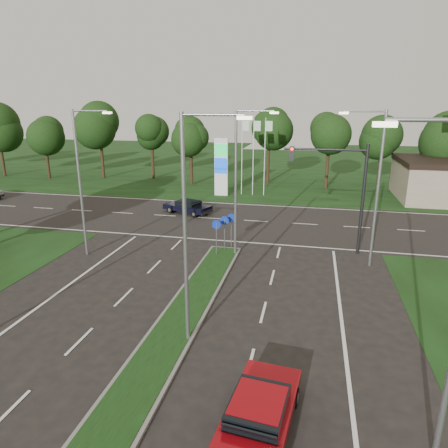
# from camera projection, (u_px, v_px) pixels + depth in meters

# --- Properties ---
(verge_far) EXTENTS (160.00, 50.00, 0.02)m
(verge_far) POSITION_uv_depth(u_px,v_px,m) (278.00, 167.00, 62.25)
(verge_far) COLOR black
(verge_far) RESTS_ON ground
(cross_road) EXTENTS (160.00, 12.00, 0.02)m
(cross_road) POSITION_uv_depth(u_px,v_px,m) (244.00, 220.00, 33.25)
(cross_road) COLOR black
(cross_road) RESTS_ON ground
(median_kerb) EXTENTS (2.00, 26.00, 0.12)m
(median_kerb) POSITION_uv_depth(u_px,v_px,m) (151.00, 367.00, 14.52)
(median_kerb) COLOR slate
(median_kerb) RESTS_ON ground
(streetlight_median_near) EXTENTS (2.53, 0.22, 9.00)m
(streetlight_median_near) POSITION_uv_depth(u_px,v_px,m) (190.00, 222.00, 14.75)
(streetlight_median_near) COLOR gray
(streetlight_median_near) RESTS_ON ground
(streetlight_median_far) EXTENTS (2.53, 0.22, 9.00)m
(streetlight_median_far) POSITION_uv_depth(u_px,v_px,m) (239.00, 177.00, 24.11)
(streetlight_median_far) COLOR gray
(streetlight_median_far) RESTS_ON ground
(streetlight_left_far) EXTENTS (2.53, 0.22, 9.00)m
(streetlight_left_far) POSITION_uv_depth(u_px,v_px,m) (82.00, 176.00, 24.17)
(streetlight_left_far) COLOR gray
(streetlight_left_far) RESTS_ON ground
(streetlight_right_far) EXTENTS (2.53, 0.22, 9.00)m
(streetlight_right_far) POSITION_uv_depth(u_px,v_px,m) (375.00, 182.00, 22.48)
(streetlight_right_far) COLOR gray
(streetlight_right_far) RESTS_ON ground
(traffic_signal) EXTENTS (5.10, 0.42, 7.00)m
(traffic_signal) POSITION_uv_depth(u_px,v_px,m) (342.00, 182.00, 24.81)
(traffic_signal) COLOR black
(traffic_signal) RESTS_ON ground
(median_signs) EXTENTS (1.16, 1.76, 2.38)m
(median_signs) POSITION_uv_depth(u_px,v_px,m) (224.00, 227.00, 25.65)
(median_signs) COLOR gray
(median_signs) RESTS_ON ground
(gas_pylon) EXTENTS (5.80, 1.26, 8.00)m
(gas_pylon) POSITION_uv_depth(u_px,v_px,m) (223.00, 165.00, 41.59)
(gas_pylon) COLOR silver
(gas_pylon) RESTS_ON ground
(treeline_far) EXTENTS (6.00, 6.00, 9.90)m
(treeline_far) POSITION_uv_depth(u_px,v_px,m) (269.00, 127.00, 46.19)
(treeline_far) COLOR black
(treeline_far) RESTS_ON ground
(red_sedan) EXTENTS (2.29, 4.62, 1.22)m
(red_sedan) POSITION_uv_depth(u_px,v_px,m) (258.00, 414.00, 11.49)
(red_sedan) COLOR maroon
(red_sedan) RESTS_ON ground
(navy_sedan) EXTENTS (4.57, 3.10, 1.16)m
(navy_sedan) POSITION_uv_depth(u_px,v_px,m) (188.00, 206.00, 35.29)
(navy_sedan) COLOR black
(navy_sedan) RESTS_ON ground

